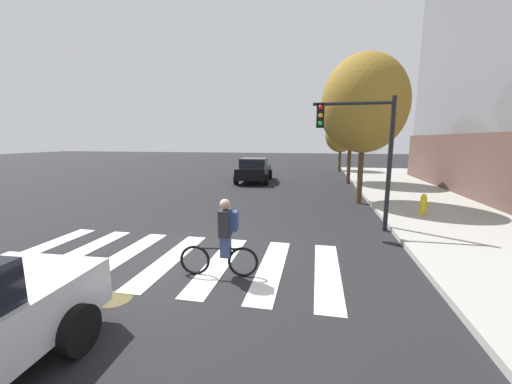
{
  "coord_description": "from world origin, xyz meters",
  "views": [
    {
      "loc": [
        3.11,
        -6.46,
        2.9
      ],
      "look_at": [
        1.26,
        2.76,
        1.27
      ],
      "focal_mm": 21.2,
      "sensor_mm": 36.0,
      "label": 1
    }
  ],
  "objects": [
    {
      "name": "sedan_mid",
      "position": [
        -1.14,
        14.01,
        0.85
      ],
      "size": [
        2.51,
        4.88,
        1.64
      ],
      "color": "black",
      "rests_on": "ground"
    },
    {
      "name": "street_tree_far",
      "position": [
        5.15,
        22.19,
        3.36
      ],
      "size": [
        2.8,
        2.8,
        4.99
      ],
      "color": "#4C3823",
      "rests_on": "ground"
    },
    {
      "name": "street_tree_near",
      "position": [
        5.06,
        7.83,
        4.44
      ],
      "size": [
        3.69,
        3.69,
        6.57
      ],
      "color": "#4C3823",
      "rests_on": "ground"
    },
    {
      "name": "crosswalk_stripes",
      "position": [
        -0.35,
        0.0,
        0.01
      ],
      "size": [
        8.09,
        3.45,
        0.01
      ],
      "color": "silver",
      "rests_on": "ground"
    },
    {
      "name": "cyclist",
      "position": [
        1.24,
        -0.59,
        0.84
      ],
      "size": [
        1.71,
        0.38,
        1.69
      ],
      "color": "black",
      "rests_on": "ground"
    },
    {
      "name": "traffic_light_near",
      "position": [
        4.5,
        3.55,
        2.86
      ],
      "size": [
        2.47,
        0.28,
        4.2
      ],
      "color": "black",
      "rests_on": "ground"
    },
    {
      "name": "manhole_cover",
      "position": [
        -0.46,
        -1.93,
        0.0
      ],
      "size": [
        0.64,
        0.64,
        0.01
      ],
      "primitive_type": "cylinder",
      "color": "#473D1E",
      "rests_on": "ground"
    },
    {
      "name": "ground_plane",
      "position": [
        0.0,
        0.0,
        0.0
      ],
      "size": [
        120.0,
        120.0,
        0.0
      ],
      "primitive_type": "plane",
      "color": "black"
    },
    {
      "name": "street_tree_mid",
      "position": [
        5.2,
        14.38,
        4.76
      ],
      "size": [
        3.97,
        3.97,
        7.05
      ],
      "color": "#4C3823",
      "rests_on": "ground"
    },
    {
      "name": "fire_hydrant",
      "position": [
        7.04,
        5.49,
        0.53
      ],
      "size": [
        0.33,
        0.22,
        0.78
      ],
      "color": "gold",
      "rests_on": "sidewalk"
    }
  ]
}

